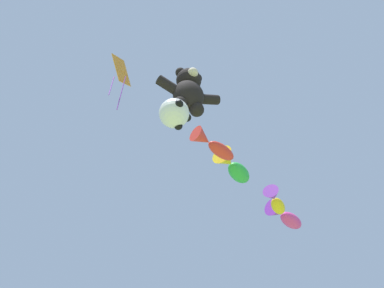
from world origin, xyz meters
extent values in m
ellipsoid|color=black|center=(0.01, 3.30, 12.67)|extent=(1.11, 0.95, 1.35)
sphere|color=black|center=(0.01, 3.30, 13.68)|extent=(0.93, 0.93, 0.93)
sphere|color=beige|center=(0.01, 2.91, 13.61)|extent=(0.39, 0.39, 0.39)
sphere|color=black|center=(-0.32, 3.30, 14.04)|extent=(0.38, 0.38, 0.38)
cylinder|color=black|center=(-0.79, 3.30, 12.91)|extent=(0.80, 0.36, 0.63)
sphere|color=black|center=(-0.29, 3.30, 12.03)|extent=(0.50, 0.50, 0.50)
sphere|color=black|center=(0.35, 3.30, 14.04)|extent=(0.38, 0.38, 0.38)
cylinder|color=black|center=(0.82, 3.30, 12.91)|extent=(0.80, 0.36, 0.63)
sphere|color=black|center=(0.32, 3.30, 12.03)|extent=(0.50, 0.50, 0.50)
sphere|color=white|center=(-0.53, 3.11, 11.14)|extent=(0.95, 0.95, 0.95)
sphere|color=black|center=(-0.10, 3.11, 11.14)|extent=(0.27, 0.27, 0.27)
sphere|color=black|center=(-0.63, 3.40, 11.45)|extent=(0.27, 0.27, 0.27)
sphere|color=black|center=(-0.53, 2.68, 11.07)|extent=(0.27, 0.27, 0.27)
sphere|color=black|center=(-0.33, 3.26, 10.79)|extent=(0.27, 0.27, 0.27)
ellipsoid|color=red|center=(2.41, 5.65, 13.23)|extent=(1.47, 0.99, 0.49)
cone|color=red|center=(1.42, 5.31, 13.23)|extent=(0.94, 0.93, 0.72)
sphere|color=black|center=(2.82, 5.79, 13.36)|extent=(0.13, 0.13, 0.13)
ellipsoid|color=green|center=(3.93, 6.92, 13.67)|extent=(1.56, 1.37, 0.66)
cone|color=yellow|center=(3.04, 6.38, 13.67)|extent=(1.14, 1.22, 0.98)
sphere|color=black|center=(4.30, 7.15, 13.85)|extent=(0.17, 0.17, 0.17)
ellipsoid|color=yellow|center=(6.33, 7.70, 13.07)|extent=(1.24, 1.21, 0.50)
cone|color=purple|center=(5.69, 7.10, 13.07)|extent=(0.96, 0.97, 0.74)
sphere|color=black|center=(6.60, 7.95, 13.21)|extent=(0.13, 0.13, 0.13)
ellipsoid|color=#E53F9E|center=(8.00, 9.01, 13.65)|extent=(1.67, 1.26, 0.64)
cone|color=purple|center=(6.93, 8.58, 13.65)|extent=(1.12, 1.19, 0.95)
sphere|color=black|center=(8.45, 9.19, 13.82)|extent=(0.17, 0.17, 0.17)
cube|color=orange|center=(-2.37, 4.21, 14.30)|extent=(1.06, 1.13, 1.53)
cylinder|color=purple|center=(-2.57, 4.18, 13.08)|extent=(0.03, 0.20, 1.45)
cylinder|color=purple|center=(-2.18, 4.17, 12.86)|extent=(0.03, 0.17, 1.90)
camera|label=1|loc=(-2.65, -3.51, 1.79)|focal=35.00mm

